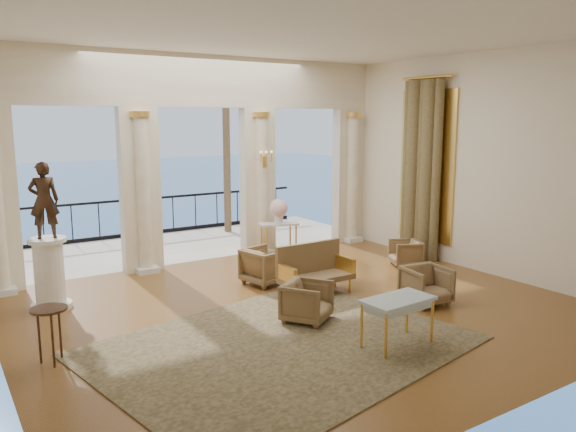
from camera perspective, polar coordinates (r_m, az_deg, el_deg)
floor at (r=9.56m, az=1.33°, el=-9.46°), size 9.00×9.00×0.00m
room_walls at (r=8.13m, az=5.90°, el=7.80°), size 9.00×9.00×9.00m
arcade at (r=12.38m, az=-8.74°, el=7.07°), size 9.00×0.56×4.50m
terrace at (r=14.55m, az=-11.70°, el=-3.09°), size 10.00×3.60×0.10m
balustrade at (r=15.93m, az=-13.87°, el=-0.37°), size 9.00×0.06×1.03m
palm_tree at (r=15.76m, az=-6.38°, el=13.19°), size 2.00×2.00×4.50m
curtain at (r=13.01m, az=13.33°, el=4.56°), size 0.33×1.40×4.09m
window_frame at (r=13.14m, az=13.91°, el=4.94°), size 0.04×1.60×3.40m
wall_sconce at (r=12.77m, az=-2.35°, el=5.66°), size 0.30×0.11×0.33m
rug at (r=8.10m, az=-0.65°, el=-13.04°), size 5.56×4.68×0.02m
armchair_a at (r=8.93m, az=1.95°, el=-8.50°), size 0.92×0.91×0.70m
armchair_b at (r=10.04m, az=13.88°, el=-6.66°), size 0.79×0.75×0.72m
armchair_c at (r=12.45m, az=11.85°, el=-3.58°), size 0.77×0.79×0.63m
armchair_d at (r=10.90m, az=-2.31°, el=-4.90°), size 0.85×0.89×0.77m
settee at (r=10.29m, az=2.61°, el=-5.41°), size 1.39×0.60×0.92m
game_table at (r=8.06m, az=11.10°, el=-8.69°), size 1.05×0.61×0.70m
pedestal at (r=10.26m, az=-23.07°, el=-5.52°), size 0.66×0.66×1.21m
statue at (r=10.02m, az=-23.55°, el=1.48°), size 0.51×0.38×1.27m
console_table at (r=12.69m, az=-0.95°, el=-1.35°), size 0.94×0.59×0.84m
urn at (r=12.61m, az=-0.96°, el=0.68°), size 0.41×0.41×0.55m
side_table at (r=7.99m, az=-23.10°, el=-9.31°), size 0.47×0.47×0.76m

